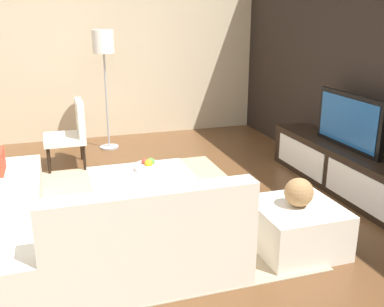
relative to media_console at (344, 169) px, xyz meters
name	(u,v)px	position (x,y,z in m)	size (l,w,h in m)	color
ground_plane	(136,217)	(0.00, -2.40, -0.25)	(14.00, 14.00, 0.00)	brown
feature_wall_back	(379,65)	(0.00, 0.30, 1.15)	(6.40, 0.12, 2.80)	black
side_wall_left	(107,49)	(-3.20, -2.20, 1.15)	(0.12, 5.20, 2.80)	beige
area_rug	(134,213)	(-0.10, -2.40, -0.24)	(3.04, 2.60, 0.01)	tan
media_console	(344,169)	(0.00, 0.00, 0.00)	(2.37, 0.49, 0.50)	black
television	(349,121)	(0.00, 0.00, 0.55)	(1.08, 0.06, 0.61)	black
sectional_couch	(40,227)	(0.52, -3.28, 0.04)	(2.43, 2.35, 0.83)	silver
coffee_table	(143,194)	(-0.10, -2.30, -0.05)	(0.94, 1.02, 0.38)	black
accent_chair_near	(71,130)	(-1.79, -2.88, 0.24)	(0.55, 0.52, 0.87)	black
floor_lamp	(104,50)	(-2.48, -2.33, 1.19)	(0.31, 0.31, 1.72)	#A5A5AA
ottoman	(296,227)	(1.02, -1.21, -0.05)	(0.70, 0.70, 0.40)	silver
fruit_bowl	(149,166)	(-0.28, -2.20, 0.18)	(0.28, 0.28, 0.13)	silver
decorative_ball	(299,192)	(1.02, -1.21, 0.27)	(0.24, 0.24, 0.24)	#997247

